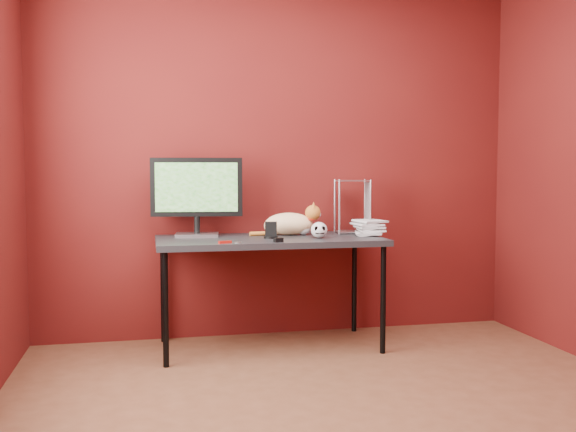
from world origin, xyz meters
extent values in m
cube|color=brown|center=(0.00, 0.00, 0.00)|extent=(3.50, 3.50, 0.01)
cube|color=#4E0F0E|center=(0.00, 1.75, 1.30)|extent=(3.50, 0.02, 2.60)
cube|color=black|center=(-0.15, 1.37, 0.73)|extent=(1.50, 0.70, 0.04)
cylinder|color=black|center=(-0.85, 1.07, 0.35)|extent=(0.04, 0.04, 0.71)
cylinder|color=black|center=(0.55, 1.07, 0.35)|extent=(0.04, 0.04, 0.71)
cylinder|color=black|center=(-0.85, 1.67, 0.35)|extent=(0.04, 0.04, 0.71)
cylinder|color=black|center=(0.55, 1.67, 0.35)|extent=(0.04, 0.04, 0.71)
cube|color=#B7B8BD|center=(-0.62, 1.54, 0.76)|extent=(0.31, 0.23, 0.02)
cylinder|color=black|center=(-0.62, 1.54, 0.83)|extent=(0.04, 0.04, 0.12)
cube|color=black|center=(-0.62, 1.54, 1.09)|extent=(0.62, 0.11, 0.40)
cube|color=#164713|center=(-0.62, 1.54, 1.09)|extent=(0.55, 0.07, 0.33)
ellipsoid|color=orange|center=(0.02, 1.51, 0.83)|extent=(0.37, 0.26, 0.16)
ellipsoid|color=orange|center=(-0.08, 1.53, 0.81)|extent=(0.19, 0.18, 0.13)
sphere|color=silver|center=(0.11, 1.48, 0.80)|extent=(0.11, 0.11, 0.11)
sphere|color=#C66F26|center=(0.18, 1.47, 0.91)|extent=(0.11, 0.11, 0.11)
cone|color=#C66F26|center=(0.17, 1.44, 0.96)|extent=(0.04, 0.04, 0.04)
cone|color=#C66F26|center=(0.19, 1.49, 0.96)|extent=(0.04, 0.04, 0.04)
cylinder|color=#B6210C|center=(0.16, 1.47, 0.86)|extent=(0.08, 0.08, 0.01)
cylinder|color=#C66F26|center=(-0.18, 1.51, 0.76)|extent=(0.18, 0.06, 0.03)
ellipsoid|color=silver|center=(0.17, 1.26, 0.81)|extent=(0.11, 0.11, 0.11)
ellipsoid|color=black|center=(0.14, 1.21, 0.82)|extent=(0.03, 0.01, 0.03)
ellipsoid|color=black|center=(0.19, 1.21, 0.82)|extent=(0.03, 0.01, 0.03)
cube|color=black|center=(0.17, 1.21, 0.79)|extent=(0.06, 0.01, 0.01)
cylinder|color=black|center=(-0.15, 1.33, 0.76)|extent=(0.10, 0.10, 0.01)
cube|color=black|center=(-0.15, 1.33, 0.81)|extent=(0.09, 0.08, 0.10)
imported|color=beige|center=(0.48, 1.42, 0.87)|extent=(0.23, 0.27, 0.24)
imported|color=beige|center=(0.48, 1.42, 1.10)|extent=(0.21, 0.26, 0.24)
imported|color=beige|center=(0.48, 1.42, 1.34)|extent=(0.19, 0.25, 0.24)
imported|color=beige|center=(0.48, 1.42, 1.57)|extent=(0.18, 0.24, 0.24)
imported|color=beige|center=(0.48, 1.42, 1.81)|extent=(0.21, 0.26, 0.24)
cylinder|color=#B7B8BD|center=(0.38, 1.46, 0.94)|extent=(0.01, 0.01, 0.39)
cylinder|color=#B7B8BD|center=(0.60, 1.46, 0.94)|extent=(0.01, 0.01, 0.39)
cylinder|color=#B7B8BD|center=(0.38, 1.64, 0.94)|extent=(0.01, 0.01, 0.39)
cylinder|color=#B7B8BD|center=(0.60, 1.64, 0.94)|extent=(0.01, 0.01, 0.39)
cube|color=#B7B8BD|center=(0.49, 1.55, 0.76)|extent=(0.24, 0.21, 0.01)
cube|color=#B7B8BD|center=(0.49, 1.55, 1.13)|extent=(0.24, 0.21, 0.01)
cube|color=#A3130C|center=(-0.48, 1.08, 0.76)|extent=(0.09, 0.05, 0.02)
cube|color=black|center=(-0.15, 1.08, 0.76)|extent=(0.06, 0.05, 0.03)
cylinder|color=#B7B8BD|center=(-0.40, 1.10, 0.75)|extent=(0.05, 0.05, 0.00)
camera|label=1|loc=(-0.94, -2.84, 1.19)|focal=40.00mm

